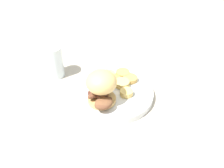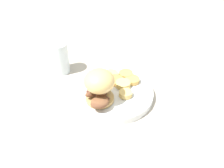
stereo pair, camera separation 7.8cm
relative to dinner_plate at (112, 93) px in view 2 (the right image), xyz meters
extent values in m
plane|color=#B2A899|center=(0.00, 0.00, -0.01)|extent=(4.00, 4.00, 0.00)
cylinder|color=white|center=(0.00, 0.00, 0.00)|extent=(0.25, 0.25, 0.02)
torus|color=white|center=(0.00, 0.00, 0.01)|extent=(0.25, 0.25, 0.01)
cylinder|color=tan|center=(-0.05, 0.01, 0.02)|extent=(0.08, 0.08, 0.01)
ellipsoid|color=#563323|center=(-0.07, -0.01, 0.03)|extent=(0.04, 0.04, 0.02)
ellipsoid|color=#4C281E|center=(-0.05, 0.03, 0.03)|extent=(0.06, 0.06, 0.02)
ellipsoid|color=brown|center=(-0.07, 0.03, 0.04)|extent=(0.03, 0.03, 0.02)
ellipsoid|color=brown|center=(-0.09, -0.01, 0.04)|extent=(0.06, 0.06, 0.02)
ellipsoid|color=#563323|center=(-0.03, 0.01, 0.04)|extent=(0.03, 0.03, 0.02)
ellipsoid|color=brown|center=(-0.09, -0.01, 0.03)|extent=(0.06, 0.06, 0.02)
ellipsoid|color=brown|center=(-0.05, 0.01, 0.03)|extent=(0.05, 0.05, 0.02)
ellipsoid|color=#DBB26B|center=(-0.05, 0.01, 0.08)|extent=(0.09, 0.09, 0.06)
cylinder|color=tan|center=(0.07, -0.03, 0.02)|extent=(0.04, 0.04, 0.01)
cylinder|color=tan|center=(0.09, 0.00, 0.02)|extent=(0.05, 0.05, 0.01)
cylinder|color=#DBB766|center=(0.02, 0.04, 0.02)|extent=(0.05, 0.05, 0.01)
cylinder|color=#DBB766|center=(0.06, 0.04, 0.02)|extent=(0.05, 0.05, 0.01)
cylinder|color=#DBB766|center=(0.00, -0.05, 0.02)|extent=(0.04, 0.04, 0.01)
cylinder|color=#DBB766|center=(0.04, -0.02, 0.02)|extent=(0.05, 0.05, 0.02)
cylinder|color=#BC8942|center=(0.04, 0.01, 0.02)|extent=(0.05, 0.05, 0.01)
cube|color=silver|center=(0.03, -0.21, -0.01)|extent=(0.10, 0.03, 0.00)
cube|color=silver|center=(0.11, -0.20, -0.01)|extent=(0.06, 0.03, 0.00)
cylinder|color=silver|center=(0.02, 0.22, 0.04)|extent=(0.06, 0.06, 0.11)
camera|label=1|loc=(-0.56, -0.25, 0.51)|focal=42.00mm
camera|label=2|loc=(-0.53, -0.31, 0.51)|focal=42.00mm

